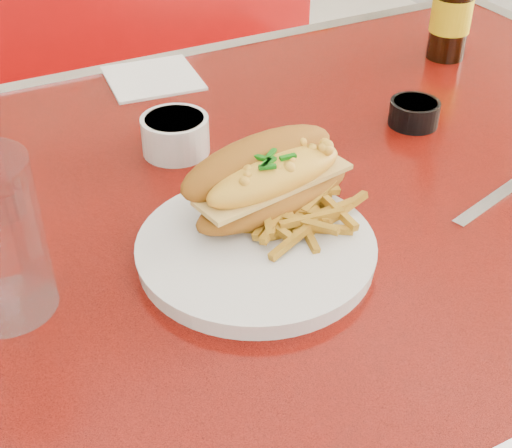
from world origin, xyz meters
name	(u,v)px	position (x,y,z in m)	size (l,w,h in m)	color
diner_table	(295,285)	(0.00, 0.00, 0.61)	(1.23, 0.83, 0.77)	red
booth_bench_far	(120,189)	(0.00, 0.81, 0.29)	(1.20, 0.51, 0.90)	#A40B0A
dinner_plate	(256,249)	(-0.11, -0.10, 0.78)	(0.30, 0.30, 0.02)	silver
mac_hoagie	(269,178)	(-0.07, -0.05, 0.82)	(0.20, 0.12, 0.08)	#A1611A
fries_pile	(298,209)	(-0.05, -0.09, 0.80)	(0.10, 0.09, 0.03)	gold
fork	(257,207)	(-0.08, -0.05, 0.79)	(0.02, 0.13, 0.00)	#BBBBC0
gravy_ramekin	(175,134)	(-0.10, 0.12, 0.79)	(0.11, 0.11, 0.05)	silver
sauce_cup_right	(414,112)	(0.20, 0.05, 0.79)	(0.07, 0.07, 0.03)	black
beer_bottle	(454,0)	(0.38, 0.20, 0.86)	(0.08, 0.08, 0.24)	black
paper_napkin	(153,78)	(-0.05, 0.33, 0.77)	(0.13, 0.13, 0.00)	white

